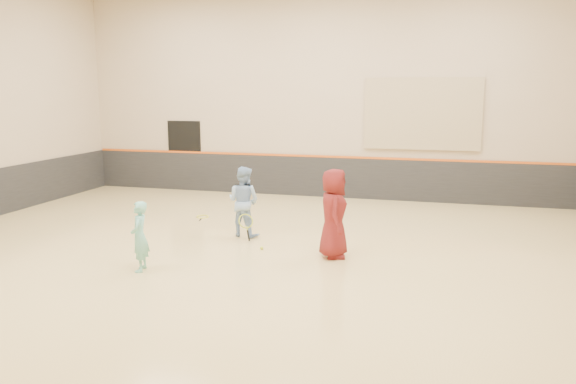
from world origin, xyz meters
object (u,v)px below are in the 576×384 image
(girl, at_px, (140,236))
(instructor, at_px, (244,201))
(young_man, at_px, (334,213))
(spare_racket, at_px, (203,216))

(girl, bearing_deg, instructor, 145.39)
(young_man, xyz_separation_m, spare_racket, (-3.81, 2.48, -0.82))
(spare_racket, bearing_deg, instructor, -41.34)
(instructor, bearing_deg, spare_racket, -28.50)
(instructor, xyz_separation_m, spare_racket, (-1.62, 1.42, -0.73))
(instructor, relative_size, young_man, 0.90)
(girl, relative_size, young_man, 0.73)
(girl, relative_size, instructor, 0.82)
(girl, xyz_separation_m, spare_racket, (-0.68, 4.20, -0.59))
(instructor, xyz_separation_m, young_man, (2.19, -1.05, 0.09))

